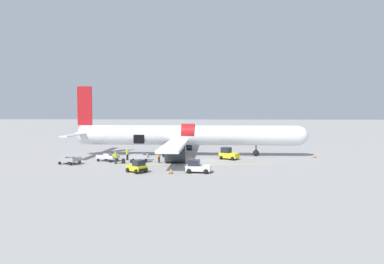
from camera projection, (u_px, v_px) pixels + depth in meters
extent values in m
plane|color=gray|center=(206.00, 161.00, 49.11)|extent=(500.00, 500.00, 0.00)
cube|color=yellow|center=(193.00, 164.00, 45.64)|extent=(20.57, 1.78, 0.01)
cylinder|color=white|center=(188.00, 135.00, 54.77)|extent=(34.87, 3.14, 3.14)
sphere|color=white|center=(299.00, 136.00, 53.78)|extent=(2.99, 2.99, 2.99)
cone|color=white|center=(82.00, 135.00, 55.75)|extent=(3.61, 2.89, 2.89)
cylinder|color=red|center=(188.00, 133.00, 54.72)|extent=(2.09, 3.15, 3.15)
cube|color=red|center=(85.00, 106.00, 55.43)|extent=(2.36, 0.28, 6.29)
cube|color=white|center=(75.00, 135.00, 51.40)|extent=(1.17, 8.62, 0.20)
cube|color=white|center=(95.00, 131.00, 59.98)|extent=(1.17, 8.62, 0.20)
cube|color=white|center=(174.00, 146.00, 46.76)|extent=(2.77, 15.39, 0.40)
cube|color=white|center=(184.00, 137.00, 63.03)|extent=(2.77, 15.39, 0.40)
cylinder|color=#333842|center=(176.00, 154.00, 46.95)|extent=(2.80, 2.31, 2.31)
cylinder|color=#333842|center=(185.00, 143.00, 62.97)|extent=(2.80, 2.31, 2.31)
cube|color=black|center=(139.00, 139.00, 53.69)|extent=(1.70, 0.12, 1.40)
cylinder|color=#56565B|center=(256.00, 147.00, 54.26)|extent=(0.22, 0.22, 2.00)
sphere|color=black|center=(256.00, 153.00, 54.33)|extent=(0.97, 0.97, 0.97)
cylinder|color=#56565B|center=(165.00, 148.00, 52.81)|extent=(0.22, 0.22, 2.00)
sphere|color=black|center=(165.00, 154.00, 52.87)|extent=(0.97, 0.97, 0.97)
cylinder|color=#56565B|center=(168.00, 145.00, 57.33)|extent=(0.22, 0.22, 2.00)
sphere|color=black|center=(168.00, 151.00, 57.39)|extent=(0.97, 0.97, 0.97)
cube|color=silver|center=(198.00, 168.00, 39.63)|extent=(2.99, 1.93, 0.59)
cube|color=#232833|center=(194.00, 162.00, 39.66)|extent=(1.41, 1.54, 0.67)
cube|color=black|center=(186.00, 169.00, 39.85)|extent=(0.26, 1.52, 0.29)
sphere|color=black|center=(191.00, 169.00, 40.57)|extent=(0.56, 0.56, 0.56)
sphere|color=black|center=(189.00, 171.00, 39.00)|extent=(0.56, 0.56, 0.56)
sphere|color=black|center=(207.00, 169.00, 40.29)|extent=(0.56, 0.56, 0.56)
sphere|color=black|center=(206.00, 171.00, 38.72)|extent=(0.56, 0.56, 0.56)
cube|color=yellow|center=(137.00, 168.00, 39.73)|extent=(2.64, 2.49, 0.58)
cube|color=#232833|center=(139.00, 163.00, 39.44)|extent=(1.53, 1.57, 0.67)
cube|color=black|center=(143.00, 170.00, 38.97)|extent=(0.87, 1.07, 0.29)
sphere|color=black|center=(136.00, 171.00, 38.74)|extent=(0.56, 0.56, 0.56)
sphere|color=black|center=(145.00, 170.00, 39.74)|extent=(0.56, 0.56, 0.56)
sphere|color=black|center=(128.00, 170.00, 39.75)|extent=(0.56, 0.56, 0.56)
sphere|color=black|center=(137.00, 168.00, 40.75)|extent=(0.56, 0.56, 0.56)
cube|color=yellow|center=(229.00, 155.00, 50.40)|extent=(3.09, 2.62, 0.74)
cube|color=#232833|center=(226.00, 150.00, 50.61)|extent=(1.68, 1.69, 0.80)
cube|color=black|center=(221.00, 156.00, 51.18)|extent=(0.76, 1.20, 0.37)
sphere|color=black|center=(226.00, 157.00, 51.50)|extent=(0.56, 0.56, 0.56)
sphere|color=black|center=(221.00, 158.00, 50.34)|extent=(0.56, 0.56, 0.56)
sphere|color=black|center=(237.00, 157.00, 50.50)|extent=(0.56, 0.56, 0.56)
sphere|color=black|center=(233.00, 159.00, 49.33)|extent=(0.56, 0.56, 0.56)
cube|color=#B7BABF|center=(139.00, 158.00, 47.89)|extent=(2.72, 1.76, 0.05)
cube|color=#B7BABF|center=(148.00, 156.00, 47.90)|extent=(0.18, 1.56, 0.47)
cube|color=#B7BABF|center=(138.00, 157.00, 47.13)|extent=(2.55, 0.25, 0.47)
cube|color=#B7BABF|center=(139.00, 155.00, 48.63)|extent=(2.55, 0.25, 0.47)
cube|color=#333338|center=(151.00, 160.00, 47.94)|extent=(0.90, 0.15, 0.06)
sphere|color=black|center=(145.00, 161.00, 47.15)|extent=(0.40, 0.40, 0.40)
sphere|color=black|center=(146.00, 160.00, 48.71)|extent=(0.40, 0.40, 0.40)
sphere|color=black|center=(131.00, 161.00, 47.12)|extent=(0.40, 0.40, 0.40)
sphere|color=black|center=(133.00, 160.00, 48.68)|extent=(0.40, 0.40, 0.40)
cube|color=#721951|center=(137.00, 156.00, 48.10)|extent=(0.56, 0.39, 0.35)
cube|color=#4C1E1E|center=(145.00, 156.00, 48.14)|extent=(0.48, 0.23, 0.49)
cube|color=silver|center=(108.00, 158.00, 48.61)|extent=(3.42, 2.67, 0.05)
cube|color=silver|center=(116.00, 157.00, 47.92)|extent=(0.69, 1.48, 0.44)
cube|color=silver|center=(104.00, 157.00, 47.91)|extent=(2.76, 1.24, 0.44)
cube|color=silver|center=(111.00, 156.00, 49.27)|extent=(2.76, 1.24, 0.44)
cube|color=#333338|center=(119.00, 160.00, 47.73)|extent=(0.86, 0.43, 0.06)
sphere|color=black|center=(110.00, 161.00, 47.44)|extent=(0.40, 0.40, 0.40)
sphere|color=black|center=(117.00, 160.00, 48.85)|extent=(0.40, 0.40, 0.40)
sphere|color=black|center=(98.00, 160.00, 48.39)|extent=(0.40, 0.40, 0.40)
sphere|color=black|center=(106.00, 159.00, 49.81)|extent=(0.40, 0.40, 0.40)
cube|color=#721951|center=(103.00, 156.00, 48.99)|extent=(0.54, 0.47, 0.33)
cube|color=#2D2D33|center=(111.00, 156.00, 48.79)|extent=(0.44, 0.35, 0.35)
cube|color=#721951|center=(110.00, 156.00, 48.21)|extent=(0.57, 0.48, 0.53)
cube|color=#999BA0|center=(70.00, 161.00, 45.96)|extent=(3.18, 2.58, 0.05)
cube|color=#999BA0|center=(77.00, 159.00, 45.36)|extent=(0.68, 1.55, 0.45)
cube|color=#999BA0|center=(65.00, 159.00, 45.22)|extent=(2.53, 1.08, 0.45)
cube|color=#999BA0|center=(74.00, 158.00, 46.66)|extent=(2.53, 1.08, 0.45)
cube|color=#333338|center=(80.00, 163.00, 45.18)|extent=(0.86, 0.42, 0.06)
sphere|color=black|center=(70.00, 164.00, 44.81)|extent=(0.40, 0.40, 0.40)
sphere|color=black|center=(80.00, 162.00, 46.30)|extent=(0.40, 0.40, 0.40)
sphere|color=black|center=(60.00, 163.00, 45.65)|extent=(0.40, 0.40, 0.40)
sphere|color=black|center=(69.00, 161.00, 47.13)|extent=(0.40, 0.40, 0.40)
cube|color=#14472D|center=(74.00, 159.00, 45.62)|extent=(0.53, 0.43, 0.46)
cube|color=#2D2D33|center=(69.00, 159.00, 45.86)|extent=(0.55, 0.31, 0.39)
cube|color=#1E2347|center=(66.00, 159.00, 46.29)|extent=(0.41, 0.22, 0.41)
cylinder|color=#2D2D33|center=(159.00, 160.00, 47.22)|extent=(0.38, 0.38, 0.80)
cylinder|color=orange|center=(159.00, 155.00, 47.18)|extent=(0.49, 0.49, 0.63)
sphere|color=brown|center=(159.00, 152.00, 47.15)|extent=(0.22, 0.22, 0.22)
cylinder|color=orange|center=(158.00, 155.00, 46.98)|extent=(0.15, 0.15, 0.58)
cylinder|color=orange|center=(160.00, 155.00, 47.38)|extent=(0.15, 0.15, 0.58)
cylinder|color=black|center=(127.00, 157.00, 49.72)|extent=(0.34, 0.34, 0.82)
cylinder|color=#CCE523|center=(127.00, 152.00, 49.67)|extent=(0.44, 0.44, 0.65)
sphere|color=beige|center=(127.00, 149.00, 49.65)|extent=(0.23, 0.23, 0.23)
cylinder|color=#CCE523|center=(127.00, 153.00, 49.45)|extent=(0.14, 0.14, 0.59)
cylinder|color=#CCE523|center=(128.00, 153.00, 49.90)|extent=(0.14, 0.14, 0.59)
cylinder|color=#2D2D33|center=(116.00, 161.00, 46.14)|extent=(0.42, 0.42, 0.82)
cylinder|color=#B7E019|center=(116.00, 155.00, 46.10)|extent=(0.54, 0.54, 0.65)
sphere|color=tan|center=(115.00, 152.00, 46.07)|extent=(0.23, 0.23, 0.23)
cylinder|color=#B7E019|center=(117.00, 156.00, 46.26)|extent=(0.17, 0.17, 0.60)
cylinder|color=#B7E019|center=(114.00, 156.00, 45.94)|extent=(0.17, 0.17, 0.60)
cube|color=black|center=(123.00, 161.00, 46.46)|extent=(0.54, 0.31, 0.56)
cube|color=black|center=(123.00, 159.00, 46.44)|extent=(0.32, 0.11, 0.12)
cube|color=black|center=(315.00, 157.00, 52.55)|extent=(0.52, 0.52, 0.03)
cone|color=orange|center=(315.00, 156.00, 52.53)|extent=(0.38, 0.38, 0.61)
cylinder|color=white|center=(315.00, 155.00, 52.53)|extent=(0.22, 0.22, 0.07)
cube|color=black|center=(171.00, 173.00, 39.00)|extent=(0.51, 0.51, 0.03)
cone|color=orange|center=(171.00, 171.00, 38.98)|extent=(0.38, 0.38, 0.65)
cylinder|color=white|center=(171.00, 170.00, 38.98)|extent=(0.22, 0.22, 0.08)
cube|color=black|center=(193.00, 162.00, 47.87)|extent=(0.57, 0.57, 0.03)
cone|color=orange|center=(193.00, 160.00, 47.86)|extent=(0.42, 0.42, 0.57)
cylinder|color=white|center=(193.00, 160.00, 47.85)|extent=(0.25, 0.25, 0.07)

